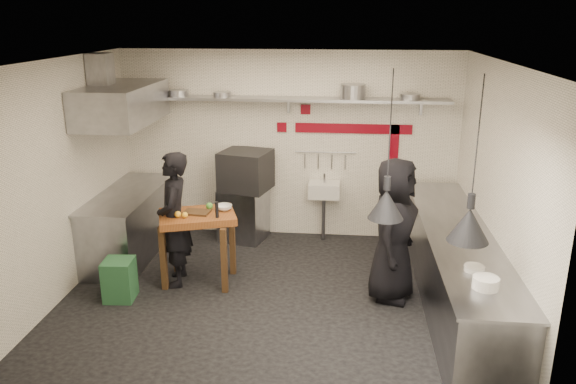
# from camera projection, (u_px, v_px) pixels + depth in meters

# --- Properties ---
(floor) EXTENTS (5.00, 5.00, 0.00)m
(floor) POSITION_uv_depth(u_px,v_px,m) (271.00, 296.00, 6.82)
(floor) COLOR black
(floor) RESTS_ON ground
(ceiling) EXTENTS (5.00, 5.00, 0.00)m
(ceiling) POSITION_uv_depth(u_px,v_px,m) (269.00, 61.00, 5.97)
(ceiling) COLOR beige
(ceiling) RESTS_ON floor
(wall_back) EXTENTS (5.00, 0.04, 2.80)m
(wall_back) POSITION_uv_depth(u_px,v_px,m) (289.00, 146.00, 8.39)
(wall_back) COLOR white
(wall_back) RESTS_ON floor
(wall_front) EXTENTS (5.00, 0.04, 2.80)m
(wall_front) POSITION_uv_depth(u_px,v_px,m) (235.00, 264.00, 4.40)
(wall_front) COLOR white
(wall_front) RESTS_ON floor
(wall_left) EXTENTS (0.04, 4.20, 2.80)m
(wall_left) POSITION_uv_depth(u_px,v_px,m) (61.00, 180.00, 6.64)
(wall_left) COLOR white
(wall_left) RESTS_ON floor
(wall_right) EXTENTS (0.04, 4.20, 2.80)m
(wall_right) POSITION_uv_depth(u_px,v_px,m) (496.00, 193.00, 6.15)
(wall_right) COLOR white
(wall_right) RESTS_ON floor
(red_band_horiz) EXTENTS (1.70, 0.02, 0.14)m
(red_band_horiz) POSITION_uv_depth(u_px,v_px,m) (353.00, 129.00, 8.19)
(red_band_horiz) COLOR maroon
(red_band_horiz) RESTS_ON wall_back
(red_band_vert) EXTENTS (0.14, 0.02, 1.10)m
(red_band_vert) POSITION_uv_depth(u_px,v_px,m) (393.00, 161.00, 8.28)
(red_band_vert) COLOR maroon
(red_band_vert) RESTS_ON wall_back
(red_tile_a) EXTENTS (0.14, 0.02, 0.14)m
(red_tile_a) POSITION_uv_depth(u_px,v_px,m) (306.00, 109.00, 8.18)
(red_tile_a) COLOR maroon
(red_tile_a) RESTS_ON wall_back
(red_tile_b) EXTENTS (0.14, 0.02, 0.14)m
(red_tile_b) POSITION_uv_depth(u_px,v_px,m) (282.00, 127.00, 8.29)
(red_tile_b) COLOR maroon
(red_tile_b) RESTS_ON wall_back
(back_shelf) EXTENTS (4.60, 0.34, 0.04)m
(back_shelf) POSITION_uv_depth(u_px,v_px,m) (287.00, 99.00, 8.00)
(back_shelf) COLOR gray
(back_shelf) RESTS_ON wall_back
(shelf_bracket_left) EXTENTS (0.04, 0.06, 0.24)m
(shelf_bracket_left) POSITION_uv_depth(u_px,v_px,m) (162.00, 102.00, 8.35)
(shelf_bracket_left) COLOR gray
(shelf_bracket_left) RESTS_ON wall_back
(shelf_bracket_mid) EXTENTS (0.04, 0.06, 0.24)m
(shelf_bracket_mid) POSITION_uv_depth(u_px,v_px,m) (289.00, 104.00, 8.17)
(shelf_bracket_mid) COLOR gray
(shelf_bracket_mid) RESTS_ON wall_back
(shelf_bracket_right) EXTENTS (0.04, 0.06, 0.24)m
(shelf_bracket_right) POSITION_uv_depth(u_px,v_px,m) (421.00, 107.00, 7.99)
(shelf_bracket_right) COLOR gray
(shelf_bracket_right) RESTS_ON wall_back
(pan_far_left) EXTENTS (0.28, 0.28, 0.09)m
(pan_far_left) POSITION_uv_depth(u_px,v_px,m) (179.00, 93.00, 8.13)
(pan_far_left) COLOR gray
(pan_far_left) RESTS_ON back_shelf
(pan_mid_left) EXTENTS (0.27, 0.27, 0.07)m
(pan_mid_left) POSITION_uv_depth(u_px,v_px,m) (222.00, 94.00, 8.07)
(pan_mid_left) COLOR gray
(pan_mid_left) RESTS_ON back_shelf
(stock_pot) EXTENTS (0.45, 0.45, 0.20)m
(stock_pot) POSITION_uv_depth(u_px,v_px,m) (353.00, 91.00, 7.87)
(stock_pot) COLOR gray
(stock_pot) RESTS_ON back_shelf
(pan_right) EXTENTS (0.35, 0.35, 0.08)m
(pan_right) POSITION_uv_depth(u_px,v_px,m) (410.00, 97.00, 7.82)
(pan_right) COLOR gray
(pan_right) RESTS_ON back_shelf
(oven_stand) EXTENTS (0.76, 0.72, 0.80)m
(oven_stand) POSITION_uv_depth(u_px,v_px,m) (244.00, 214.00, 8.47)
(oven_stand) COLOR gray
(oven_stand) RESTS_ON floor
(combi_oven) EXTENTS (0.80, 0.77, 0.58)m
(combi_oven) POSITION_uv_depth(u_px,v_px,m) (246.00, 170.00, 8.22)
(combi_oven) COLOR black
(combi_oven) RESTS_ON oven_stand
(oven_door) EXTENTS (0.53, 0.17, 0.46)m
(oven_door) POSITION_uv_depth(u_px,v_px,m) (242.00, 176.00, 7.95)
(oven_door) COLOR maroon
(oven_door) RESTS_ON combi_oven
(oven_glass) EXTENTS (0.33, 0.10, 0.34)m
(oven_glass) POSITION_uv_depth(u_px,v_px,m) (239.00, 176.00, 7.96)
(oven_glass) COLOR black
(oven_glass) RESTS_ON oven_door
(hand_sink) EXTENTS (0.46, 0.34, 0.22)m
(hand_sink) POSITION_uv_depth(u_px,v_px,m) (324.00, 190.00, 8.35)
(hand_sink) COLOR silver
(hand_sink) RESTS_ON wall_back
(sink_tap) EXTENTS (0.03, 0.03, 0.14)m
(sink_tap) POSITION_uv_depth(u_px,v_px,m) (324.00, 178.00, 8.30)
(sink_tap) COLOR gray
(sink_tap) RESTS_ON hand_sink
(sink_drain) EXTENTS (0.06, 0.06, 0.66)m
(sink_drain) POSITION_uv_depth(u_px,v_px,m) (323.00, 218.00, 8.45)
(sink_drain) COLOR gray
(sink_drain) RESTS_ON floor
(utensil_rail) EXTENTS (0.90, 0.02, 0.02)m
(utensil_rail) POSITION_uv_depth(u_px,v_px,m) (325.00, 152.00, 8.32)
(utensil_rail) COLOR gray
(utensil_rail) RESTS_ON wall_back
(counter_right) EXTENTS (0.70, 3.80, 0.90)m
(counter_right) POSITION_uv_depth(u_px,v_px,m) (455.00, 271.00, 6.48)
(counter_right) COLOR gray
(counter_right) RESTS_ON floor
(counter_right_top) EXTENTS (0.76, 3.90, 0.03)m
(counter_right_top) POSITION_uv_depth(u_px,v_px,m) (459.00, 233.00, 6.34)
(counter_right_top) COLOR gray
(counter_right_top) RESTS_ON counter_right
(plate_stack) EXTENTS (0.25, 0.25, 0.11)m
(plate_stack) POSITION_uv_depth(u_px,v_px,m) (486.00, 283.00, 5.01)
(plate_stack) COLOR silver
(plate_stack) RESTS_ON counter_right_top
(small_bowl_right) EXTENTS (0.25, 0.25, 0.05)m
(small_bowl_right) POSITION_uv_depth(u_px,v_px,m) (474.00, 268.00, 5.36)
(small_bowl_right) COLOR silver
(small_bowl_right) RESTS_ON counter_right_top
(counter_left) EXTENTS (0.70, 1.90, 0.90)m
(counter_left) POSITION_uv_depth(u_px,v_px,m) (129.00, 225.00, 7.89)
(counter_left) COLOR gray
(counter_left) RESTS_ON floor
(counter_left_top) EXTENTS (0.76, 2.00, 0.03)m
(counter_left_top) POSITION_uv_depth(u_px,v_px,m) (126.00, 193.00, 7.75)
(counter_left_top) COLOR gray
(counter_left_top) RESTS_ON counter_left
(extractor_hood) EXTENTS (0.78, 1.60, 0.50)m
(extractor_hood) POSITION_uv_depth(u_px,v_px,m) (122.00, 104.00, 7.37)
(extractor_hood) COLOR gray
(extractor_hood) RESTS_ON ceiling
(hood_duct) EXTENTS (0.28, 0.28, 0.50)m
(hood_duct) POSITION_uv_depth(u_px,v_px,m) (101.00, 73.00, 7.27)
(hood_duct) COLOR gray
(hood_duct) RESTS_ON ceiling
(green_bin) EXTENTS (0.37, 0.37, 0.50)m
(green_bin) POSITION_uv_depth(u_px,v_px,m) (119.00, 280.00, 6.70)
(green_bin) COLOR #265D35
(green_bin) RESTS_ON floor
(prep_table) EXTENTS (1.08, 0.90, 0.92)m
(prep_table) POSITION_uv_depth(u_px,v_px,m) (199.00, 248.00, 7.08)
(prep_table) COLOR brown
(prep_table) RESTS_ON floor
(cutting_board) EXTENTS (0.34, 0.25, 0.02)m
(cutting_board) POSITION_uv_depth(u_px,v_px,m) (197.00, 212.00, 6.95)
(cutting_board) COLOR #462E19
(cutting_board) RESTS_ON prep_table
(pepper_mill) EXTENTS (0.05, 0.05, 0.20)m
(pepper_mill) POSITION_uv_depth(u_px,v_px,m) (217.00, 210.00, 6.78)
(pepper_mill) COLOR black
(pepper_mill) RESTS_ON prep_table
(lemon_a) EXTENTS (0.09, 0.09, 0.08)m
(lemon_a) POSITION_uv_depth(u_px,v_px,m) (178.00, 214.00, 6.80)
(lemon_a) COLOR yellow
(lemon_a) RESTS_ON prep_table
(lemon_b) EXTENTS (0.09, 0.09, 0.07)m
(lemon_b) POSITION_uv_depth(u_px,v_px,m) (185.00, 215.00, 6.78)
(lemon_b) COLOR yellow
(lemon_b) RESTS_ON prep_table
(veg_ball) EXTENTS (0.09, 0.09, 0.09)m
(veg_ball) POSITION_uv_depth(u_px,v_px,m) (209.00, 206.00, 7.06)
(veg_ball) COLOR #478D2F
(veg_ball) RESTS_ON prep_table
(steel_tray) EXTENTS (0.17, 0.13, 0.03)m
(steel_tray) POSITION_uv_depth(u_px,v_px,m) (175.00, 208.00, 7.11)
(steel_tray) COLOR gray
(steel_tray) RESTS_ON prep_table
(bowl) EXTENTS (0.22, 0.22, 0.07)m
(bowl) POSITION_uv_depth(u_px,v_px,m) (224.00, 207.00, 7.06)
(bowl) COLOR silver
(bowl) RESTS_ON prep_table
(heat_lamp_near) EXTENTS (0.41, 0.41, 1.48)m
(heat_lamp_near) POSITION_uv_depth(u_px,v_px,m) (389.00, 146.00, 5.41)
(heat_lamp_near) COLOR black
(heat_lamp_near) RESTS_ON ceiling
(heat_lamp_far) EXTENTS (0.48, 0.48, 1.52)m
(heat_lamp_far) POSITION_uv_depth(u_px,v_px,m) (475.00, 161.00, 4.94)
(heat_lamp_far) COLOR black
(heat_lamp_far) RESTS_ON ceiling
(chef_left) EXTENTS (0.51, 0.68, 1.70)m
(chef_left) POSITION_uv_depth(u_px,v_px,m) (174.00, 220.00, 6.93)
(chef_left) COLOR black
(chef_left) RESTS_ON floor
(chef_right) EXTENTS (0.79, 0.98, 1.73)m
(chef_right) POSITION_uv_depth(u_px,v_px,m) (394.00, 230.00, 6.56)
(chef_right) COLOR black
(chef_right) RESTS_ON floor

